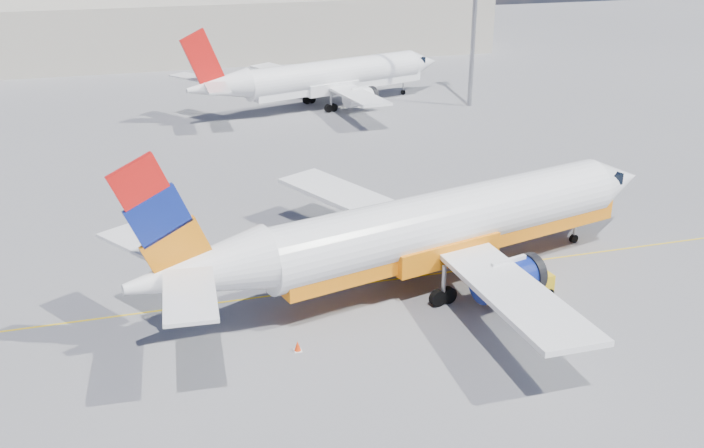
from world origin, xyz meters
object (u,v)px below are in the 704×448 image
object	(u,v)px
main_jet	(433,227)
gse_tug	(527,281)
traffic_cone	(298,346)
second_jet	(327,77)

from	to	relation	value
main_jet	gse_tug	size ratio (longest dim) A/B	12.47
gse_tug	traffic_cone	world-z (taller)	gse_tug
second_jet	traffic_cone	size ratio (longest dim) A/B	56.89
gse_tug	traffic_cone	size ratio (longest dim) A/B	5.04
second_jet	traffic_cone	xyz separation A→B (m)	(-13.77, -46.90, -2.82)
main_jet	gse_tug	distance (m)	5.88
main_jet	traffic_cone	world-z (taller)	main_jet
second_jet	gse_tug	distance (m)	44.85
second_jet	traffic_cone	world-z (taller)	second_jet
main_jet	traffic_cone	size ratio (longest dim) A/B	62.86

